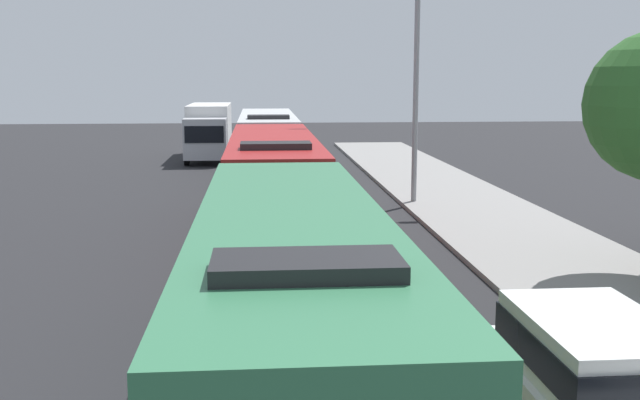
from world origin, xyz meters
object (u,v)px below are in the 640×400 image
bus_lead (292,306)px  bus_middle (268,143)px  streetlamp_mid (416,65)px  box_truck_oncoming (209,130)px  bus_second_in_line (273,183)px  white_suv (596,388)px

bus_lead → bus_middle: bearing=90.0°
bus_middle → streetlamp_mid: streetlamp_mid is taller
streetlamp_mid → bus_lead: bearing=-107.2°
box_truck_oncoming → bus_second_in_line: bearing=-81.5°
bus_middle → box_truck_oncoming: size_ratio=1.51×
bus_lead → box_truck_oncoming: size_ratio=1.37×
bus_lead → box_truck_oncoming: bus_lead is taller
bus_middle → streetlamp_mid: size_ratio=1.46×
bus_second_in_line → bus_middle: same height
streetlamp_mid → bus_second_in_line: bearing=-135.0°
box_truck_oncoming → bus_middle: bearing=-69.9°
white_suv → streetlamp_mid: (1.70, 19.01, 4.19)m
bus_second_in_line → bus_middle: bearing=90.0°
bus_lead → box_truck_oncoming: bearing=95.5°
bus_middle → box_truck_oncoming: bearing=110.1°
bus_lead → bus_second_in_line: (0.00, 12.08, 0.00)m
white_suv → box_truck_oncoming: bearing=101.1°
bus_lead → streetlamp_mid: bearing=72.8°
bus_lead → bus_second_in_line: size_ratio=0.94×
bus_lead → streetlamp_mid: size_ratio=1.33×
bus_middle → streetlamp_mid: bearing=-54.6°
bus_lead → white_suv: size_ratio=2.39×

